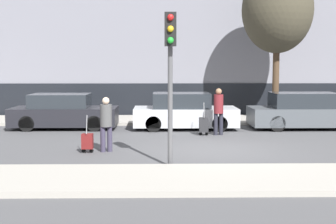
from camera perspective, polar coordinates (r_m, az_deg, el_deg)
name	(u,v)px	position (r m, az deg, el deg)	size (l,w,h in m)	color
ground_plane	(215,150)	(14.04, 5.77, -4.60)	(80.00, 80.00, 0.00)	#4C4C4F
sidewalk_near	(235,178)	(10.39, 8.22, -8.02)	(28.00, 2.50, 0.12)	#A39E93
sidewalk_far	(197,120)	(20.92, 3.52, -0.96)	(28.00, 3.00, 0.12)	#A39E93
building_facade	(192,3)	(24.26, 2.98, 13.11)	(28.00, 2.26, 11.25)	slate
parked_car_0	(64,112)	(18.90, -12.62, -0.04)	(4.11, 1.78, 1.38)	black
parked_car_1	(184,112)	(18.36, 2.00, -0.02)	(4.03, 1.80, 1.42)	#B7BABF
parked_car_2	(307,112)	(19.23, 16.59, 0.01)	(4.59, 1.80, 1.42)	#4C5156
pedestrian_left	(106,121)	(13.65, -7.56, -1.11)	(0.34, 0.34, 1.59)	#383347
trolley_left	(87,141)	(13.64, -9.80, -3.54)	(0.34, 0.29, 1.09)	maroon
pedestrian_right	(218,109)	(16.85, 6.17, 0.41)	(0.35, 0.34, 1.68)	#23232D
trolley_right	(204,125)	(16.74, 4.37, -1.58)	(0.34, 0.29, 1.18)	#262628
traffic_light	(170,58)	(11.35, 0.28, 6.59)	(0.28, 0.47, 3.77)	#515154
bare_tree_near_crossing	(277,10)	(20.82, 13.19, 11.98)	(3.01, 3.01, 6.56)	#4C3826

